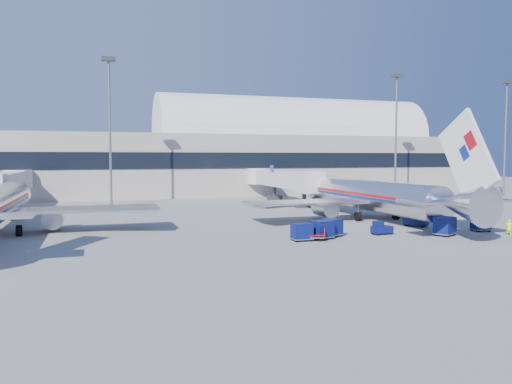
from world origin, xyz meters
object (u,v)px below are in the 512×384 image
object	(u,v)px
ramp_worker	(509,228)
tug_lead	(381,228)
cart_open_red	(313,236)
cart_solo_near	(445,226)
barrier_near	(441,216)
mast_west	(110,109)
cart_solo_far	(481,223)
barrier_mid	(463,215)
tug_right	(415,220)
tug_left	(328,225)
jetbridge_mid	(7,183)
cart_train_a	(331,227)
cart_train_b	(322,229)
barrier_far	(484,214)
mast_far_east	(506,121)
jetbridge_near	(279,179)
mast_east	(396,118)
airliner_main	(373,196)
cart_train_c	(302,231)

from	to	relation	value
ramp_worker	tug_lead	bearing A→B (deg)	20.92
cart_open_red	ramp_worker	bearing A→B (deg)	9.84
cart_solo_near	cart_open_red	bearing A→B (deg)	146.45
barrier_near	cart_open_red	bearing A→B (deg)	-156.30
ramp_worker	mast_west	bearing A→B (deg)	-6.26
cart_solo_far	barrier_mid	bearing A→B (deg)	66.05
tug_right	tug_left	xyz separation A→B (m)	(-10.82, -0.48, -0.12)
jetbridge_mid	tug_left	world-z (taller)	jetbridge_mid
cart_train_a	barrier_mid	bearing A→B (deg)	2.08
jetbridge_mid	cart_train_b	size ratio (longest dim) A/B	12.11
barrier_far	cart_open_red	xyz separation A→B (m)	(-28.06, -9.42, -0.04)
mast_far_east	cart_train_a	size ratio (longest dim) A/B	9.80
jetbridge_near	cart_solo_near	xyz separation A→B (m)	(2.24, -39.69, -2.95)
barrier_mid	cart_open_red	xyz separation A→B (m)	(-24.76, -9.42, -0.04)
barrier_near	ramp_worker	size ratio (longest dim) A/B	1.88
barrier_mid	tug_left	bearing A→B (deg)	-167.09
jetbridge_mid	cart_train_b	xyz separation A→B (m)	(32.04, -37.85, -3.01)
mast_east	barrier_near	distance (m)	33.67
tug_lead	cart_train_a	world-z (taller)	cart_train_a
barrier_near	cart_train_a	world-z (taller)	cart_train_a
airliner_main	barrier_near	world-z (taller)	airliner_main
tug_left	cart_train_a	distance (m)	3.41
mast_east	cart_solo_far	world-z (taller)	mast_east
cart_open_red	cart_solo_far	bearing A→B (deg)	19.39
barrier_mid	cart_open_red	bearing A→B (deg)	-159.17
cart_open_red	ramp_worker	xyz separation A→B (m)	(19.27, -3.35, 0.39)
mast_west	barrier_near	bearing A→B (deg)	-36.38
mast_west	cart_train_a	xyz separation A→B (m)	(19.12, -35.98, -13.88)
mast_west	barrier_far	xyz separation A→B (m)	(44.60, -28.00, -14.34)
cart_solo_near	mast_east	bearing A→B (deg)	35.32
barrier_far	tug_right	size ratio (longest dim) A/B	1.08
mast_far_east	cart_train_a	distance (m)	67.89
ramp_worker	barrier_near	bearing A→B (deg)	-57.29
tug_right	cart_solo_far	bearing A→B (deg)	2.27
mast_west	tug_lead	size ratio (longest dim) A/B	10.76
tug_lead	tug_left	world-z (taller)	tug_left
barrier_near	cart_train_c	distance (m)	24.39
cart_train_c	cart_open_red	world-z (taller)	cart_train_c
jetbridge_mid	mast_far_east	distance (m)	90.06
mast_west	tug_lead	world-z (taller)	mast_west
barrier_far	tug_right	xyz separation A→B (m)	(-13.45, -4.33, 0.30)
cart_train_c	ramp_worker	size ratio (longest dim) A/B	1.15
jetbridge_near	ramp_worker	bearing A→B (deg)	-78.83
jetbridge_mid	cart_open_red	bearing A→B (deg)	-51.01
tug_right	tug_left	distance (m)	10.83
airliner_main	barrier_far	bearing A→B (deg)	-9.74
cart_train_a	barrier_far	bearing A→B (deg)	-0.32
cart_open_red	cart_solo_near	bearing A→B (deg)	13.42
airliner_main	mast_far_east	size ratio (longest dim) A/B	1.65
barrier_near	cart_solo_near	bearing A→B (deg)	-126.87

